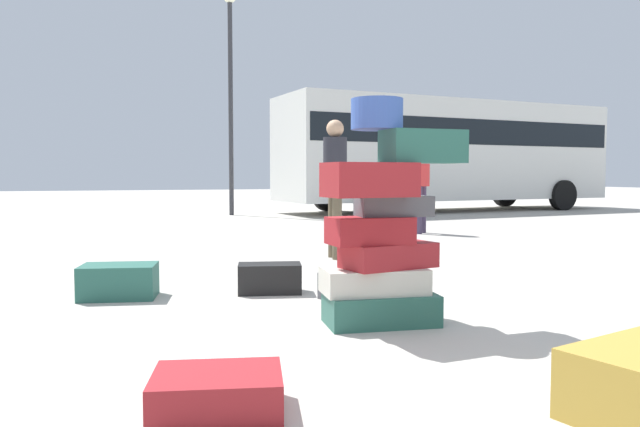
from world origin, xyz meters
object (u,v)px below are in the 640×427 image
object	(u,v)px
suitcase_teal_foreground_far	(119,281)
suitcase_charcoal_behind_tower	(356,286)
suitcase_tower	(384,230)
suitcase_black_right_side	(270,278)
person_bearded_onlooker	(421,179)
suitcase_maroon_white_trunk	(217,393)
person_tourist_with_camera	(335,176)
lamp_post	(230,68)
parked_bus	(448,148)

from	to	relation	value
suitcase_teal_foreground_far	suitcase_charcoal_behind_tower	distance (m)	2.04
suitcase_tower	suitcase_black_right_side	world-z (taller)	suitcase_tower
suitcase_tower	person_bearded_onlooker	size ratio (longest dim) A/B	0.96
suitcase_tower	suitcase_teal_foreground_far	bearing A→B (deg)	137.74
suitcase_maroon_white_trunk	person_bearded_onlooker	size ratio (longest dim) A/B	0.35
person_tourist_with_camera	lamp_post	world-z (taller)	lamp_post
suitcase_maroon_white_trunk	suitcase_black_right_side	size ratio (longest dim) A/B	1.02
suitcase_tower	suitcase_maroon_white_trunk	distance (m)	1.93
suitcase_teal_foreground_far	suitcase_charcoal_behind_tower	world-z (taller)	suitcase_teal_foreground_far
suitcase_teal_foreground_far	suitcase_maroon_white_trunk	bearing A→B (deg)	-70.47
person_bearded_onlooker	suitcase_black_right_side	bearing A→B (deg)	6.27
suitcase_maroon_white_trunk	suitcase_charcoal_behind_tower	bearing A→B (deg)	66.80
person_tourist_with_camera	parked_bus	size ratio (longest dim) A/B	0.17
suitcase_charcoal_behind_tower	lamp_post	size ratio (longest dim) A/B	0.09
suitcase_charcoal_behind_tower	parked_bus	size ratio (longest dim) A/B	0.05
suitcase_maroon_white_trunk	lamp_post	distance (m)	14.02
suitcase_charcoal_behind_tower	suitcase_black_right_side	xyz separation A→B (m)	(-0.63, 0.50, 0.02)
suitcase_tower	parked_bus	bearing A→B (deg)	57.45
suitcase_teal_foreground_far	person_bearded_onlooker	xyz separation A→B (m)	(5.26, 4.33, 0.84)
suitcase_teal_foreground_far	person_tourist_with_camera	xyz separation A→B (m)	(2.63, 1.73, 0.90)
suitcase_tower	suitcase_charcoal_behind_tower	xyz separation A→B (m)	(0.16, 0.89, -0.56)
suitcase_tower	person_tourist_with_camera	bearing A→B (deg)	75.27
person_bearded_onlooker	lamp_post	distance (m)	7.12
suitcase_teal_foreground_far	suitcase_black_right_side	size ratio (longest dim) A/B	1.12
parked_bus	suitcase_tower	bearing A→B (deg)	-128.51
person_tourist_with_camera	suitcase_tower	bearing A→B (deg)	-8.81
suitcase_tower	suitcase_black_right_side	xyz separation A→B (m)	(-0.47, 1.39, -0.54)
person_bearded_onlooker	suitcase_maroon_white_trunk	bearing A→B (deg)	13.18
suitcase_charcoal_behind_tower	parked_bus	bearing A→B (deg)	37.31
suitcase_maroon_white_trunk	parked_bus	size ratio (longest dim) A/B	0.06
person_tourist_with_camera	suitcase_teal_foreground_far	bearing A→B (deg)	-50.69
suitcase_charcoal_behind_tower	person_bearded_onlooker	bearing A→B (deg)	37.76
suitcase_tower	lamp_post	size ratio (longest dim) A/B	0.27
suitcase_black_right_side	parked_bus	xyz separation A→B (m)	(8.07, 10.52, 1.70)
suitcase_tower	person_tourist_with_camera	distance (m)	3.46
suitcase_maroon_white_trunk	person_bearded_onlooker	xyz separation A→B (m)	(4.88, 7.15, 0.90)
person_tourist_with_camera	parked_bus	bearing A→B (deg)	147.82
suitcase_tower	suitcase_black_right_side	distance (m)	1.56
suitcase_charcoal_behind_tower	lamp_post	xyz separation A→B (m)	(1.05, 11.14, 3.73)
person_tourist_with_camera	lamp_post	bearing A→B (deg)	-176.29
suitcase_teal_foreground_far	lamp_post	size ratio (longest dim) A/B	0.11
person_bearded_onlooker	person_tourist_with_camera	distance (m)	3.69
suitcase_charcoal_behind_tower	person_bearded_onlooker	xyz separation A→B (m)	(3.34, 5.03, 0.87)
parked_bus	lamp_post	xyz separation A→B (m)	(-6.39, 0.12, 2.01)
suitcase_black_right_side	person_tourist_with_camera	distance (m)	2.53
suitcase_teal_foreground_far	suitcase_charcoal_behind_tower	xyz separation A→B (m)	(1.91, -0.70, -0.03)
suitcase_maroon_white_trunk	person_bearded_onlooker	bearing A→B (deg)	68.46
suitcase_maroon_white_trunk	suitcase_charcoal_behind_tower	world-z (taller)	suitcase_charcoal_behind_tower
suitcase_maroon_white_trunk	suitcase_charcoal_behind_tower	xyz separation A→B (m)	(1.54, 2.12, 0.02)
suitcase_tower	lamp_post	distance (m)	12.50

